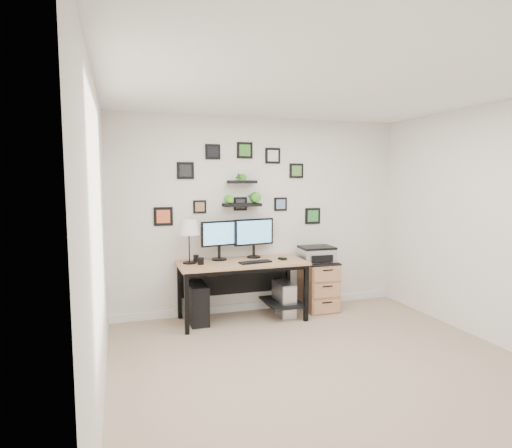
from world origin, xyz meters
name	(u,v)px	position (x,y,z in m)	size (l,w,h in m)	color
room	(262,305)	(0.00, 1.98, 0.05)	(4.00, 4.00, 4.00)	tan
desk	(244,271)	(-0.35, 1.67, 0.63)	(1.60, 0.70, 0.75)	tan
monitor_left	(219,237)	(-0.63, 1.82, 1.05)	(0.49, 0.23, 0.51)	black
monitor_right	(254,235)	(-0.15, 1.85, 1.06)	(0.56, 0.21, 0.52)	black
keyboard	(255,262)	(-0.24, 1.51, 0.76)	(0.41, 0.13, 0.02)	black
mouse	(282,259)	(0.15, 1.59, 0.77)	(0.07, 0.10, 0.03)	black
table_lamp	(189,228)	(-1.03, 1.73, 1.19)	(0.27, 0.27, 0.54)	black
mug	(201,261)	(-0.91, 1.61, 0.79)	(0.08, 0.08, 0.09)	black
pen_cup	(196,259)	(-0.94, 1.78, 0.80)	(0.07, 0.07, 0.09)	black
pc_tower_black	(197,303)	(-0.95, 1.70, 0.25)	(0.22, 0.49, 0.49)	black
pc_tower_grey	(284,299)	(0.20, 1.64, 0.22)	(0.21, 0.45, 0.44)	gray
file_cabinet	(319,285)	(0.74, 1.72, 0.34)	(0.43, 0.53, 0.67)	tan
printer	(317,254)	(0.71, 1.74, 0.77)	(0.46, 0.38, 0.20)	silver
wall_decor	(243,189)	(-0.28, 1.93, 1.66)	(2.30, 0.18, 1.11)	black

